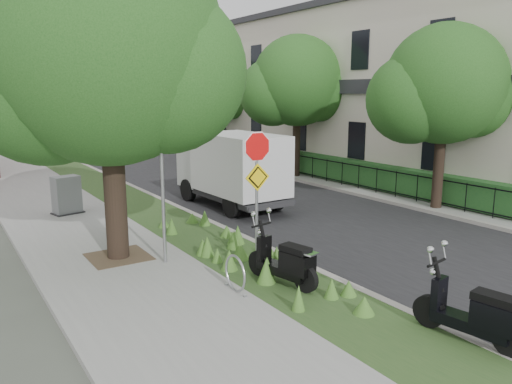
% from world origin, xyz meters
% --- Properties ---
extents(ground, '(120.00, 120.00, 0.00)m').
position_xyz_m(ground, '(0.00, 0.00, 0.00)').
color(ground, '#4C5147').
rests_on(ground, ground).
extents(sidewalk_near, '(3.50, 60.00, 0.12)m').
position_xyz_m(sidewalk_near, '(-4.25, 10.00, 0.06)').
color(sidewalk_near, gray).
rests_on(sidewalk_near, ground).
extents(verge, '(2.00, 60.00, 0.12)m').
position_xyz_m(verge, '(-1.50, 10.00, 0.06)').
color(verge, '#2A4B20').
rests_on(verge, ground).
extents(kerb_near, '(0.20, 60.00, 0.13)m').
position_xyz_m(kerb_near, '(-0.50, 10.00, 0.07)').
color(kerb_near, '#9E9991').
rests_on(kerb_near, ground).
extents(road, '(7.00, 60.00, 0.01)m').
position_xyz_m(road, '(3.00, 10.00, 0.01)').
color(road, black).
rests_on(road, ground).
extents(kerb_far, '(0.20, 60.00, 0.13)m').
position_xyz_m(kerb_far, '(6.50, 10.00, 0.07)').
color(kerb_far, '#9E9991').
rests_on(kerb_far, ground).
extents(footpath_far, '(3.20, 60.00, 0.12)m').
position_xyz_m(footpath_far, '(8.20, 10.00, 0.06)').
color(footpath_far, gray).
rests_on(footpath_far, ground).
extents(street_tree_main, '(6.21, 5.54, 7.66)m').
position_xyz_m(street_tree_main, '(-4.08, 2.86, 4.80)').
color(street_tree_main, black).
rests_on(street_tree_main, ground).
extents(bare_post, '(0.08, 0.08, 4.00)m').
position_xyz_m(bare_post, '(-3.20, 1.80, 2.12)').
color(bare_post, '#A5A8AD').
rests_on(bare_post, ground).
extents(bike_hoop, '(0.06, 0.78, 0.77)m').
position_xyz_m(bike_hoop, '(-2.70, -0.60, 0.50)').
color(bike_hoop, '#A5A8AD').
rests_on(bike_hoop, ground).
extents(sign_assembly, '(0.94, 0.08, 3.22)m').
position_xyz_m(sign_assembly, '(-1.40, 0.58, 2.33)').
color(sign_assembly, '#A5A8AD').
rests_on(sign_assembly, ground).
extents(fence_far, '(0.04, 24.00, 1.00)m').
position_xyz_m(fence_far, '(7.20, 10.00, 0.67)').
color(fence_far, black).
rests_on(fence_far, ground).
extents(hedge_far, '(1.00, 24.00, 1.10)m').
position_xyz_m(hedge_far, '(7.90, 10.00, 0.67)').
color(hedge_far, '#18431F').
rests_on(hedge_far, footpath_far).
extents(terrace_houses, '(7.40, 26.40, 8.20)m').
position_xyz_m(terrace_houses, '(11.49, 10.00, 4.16)').
color(terrace_houses, beige).
rests_on(terrace_houses, ground).
extents(far_tree_a, '(4.60, 4.10, 6.22)m').
position_xyz_m(far_tree_a, '(6.94, 2.05, 4.13)').
color(far_tree_a, black).
rests_on(far_tree_a, ground).
extents(far_tree_b, '(4.83, 4.31, 6.56)m').
position_xyz_m(far_tree_b, '(6.94, 10.05, 4.37)').
color(far_tree_b, black).
rests_on(far_tree_b, ground).
extents(far_tree_c, '(4.37, 3.89, 5.93)m').
position_xyz_m(far_tree_c, '(6.94, 18.04, 3.95)').
color(far_tree_c, black).
rests_on(far_tree_c, ground).
extents(scooter_near, '(0.63, 1.87, 0.90)m').
position_xyz_m(scooter_near, '(-1.63, -0.97, 0.56)').
color(scooter_near, black).
rests_on(scooter_near, ground).
extents(scooter_far, '(0.60, 1.90, 0.91)m').
position_xyz_m(scooter_far, '(-0.57, -4.61, 0.56)').
color(scooter_far, black).
rests_on(scooter_far, ground).
extents(box_truck, '(2.12, 5.05, 2.26)m').
position_xyz_m(box_truck, '(1.36, 6.39, 1.48)').
color(box_truck, '#262628').
rests_on(box_truck, ground).
extents(utility_cabinet, '(1.05, 0.81, 1.25)m').
position_xyz_m(utility_cabinet, '(-3.99, 8.12, 0.72)').
color(utility_cabinet, '#262628').
rests_on(utility_cabinet, ground).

